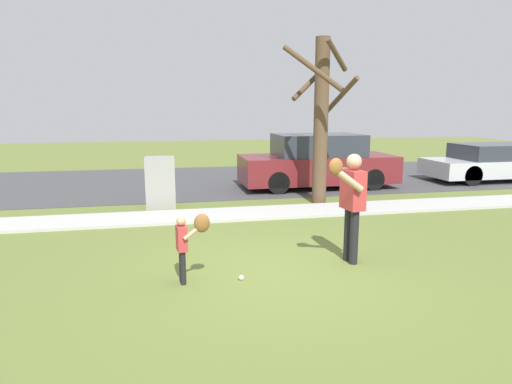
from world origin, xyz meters
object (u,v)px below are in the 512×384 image
Objects in this scene: street_tree_near at (321,116)px; baseball at (241,278)px; utility_cabinet at (160,182)px; parked_suv_maroon at (317,162)px; parked_sedan_silver at (494,162)px; person_child at (188,238)px; person_adult at (351,197)px.

baseball is at bearing -121.02° from street_tree_near.
parked_suv_maroon is (4.71, 1.81, 0.17)m from utility_cabinet.
parked_suv_maroon is 1.02× the size of parked_sedan_silver.
parked_suv_maroon is (4.30, 6.89, 0.13)m from person_child.
street_tree_near is 0.90× the size of parked_sedan_silver.
person_adult is 1.40× the size of utility_cabinet.
street_tree_near is at bearing -4.88° from utility_cabinet.
baseball is (0.74, -0.02, -0.63)m from person_child.
street_tree_near is at bearing -162.56° from parked_sedan_silver.
parked_suv_maroon is 6.28m from parked_sedan_silver.
street_tree_near reaches higher than person_adult.
utility_cabinet is 0.30× the size of street_tree_near.
person_adult reaches higher than parked_suv_maroon.
person_adult is 0.42× the size of street_tree_near.
street_tree_near is 0.88× the size of parked_suv_maroon.
parked_sedan_silver is (8.03, 6.57, -0.44)m from person_adult.
baseball is 12.06m from parked_sedan_silver.
baseball is 0.02× the size of parked_suv_maroon.
street_tree_near reaches higher than baseball.
person_adult reaches higher than person_child.
utility_cabinet is 0.27× the size of parked_sedan_silver.
person_child is 0.97m from baseball.
person_adult is at bearing -140.72° from parked_sedan_silver.
parked_sedan_silver is at bearing 17.44° from street_tree_near.
parked_suv_maroon is (1.76, 6.53, -0.27)m from person_adult.
street_tree_near is (2.86, 4.76, 2.19)m from baseball.
utility_cabinet is 0.26× the size of parked_suv_maroon.
person_child is 0.82× the size of utility_cabinet.
utility_cabinet is (-1.16, 5.11, 0.58)m from baseball.
person_child is 5.10m from utility_cabinet.
person_adult is at bearing -57.96° from utility_cabinet.
street_tree_near reaches higher than utility_cabinet.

